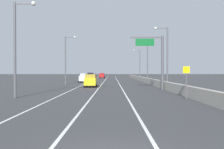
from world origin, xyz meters
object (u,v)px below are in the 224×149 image
object	(u,v)px
speed_advisory_sign	(185,80)
lamp_post_right_third	(145,59)
lamp_post_left_near	(17,42)
car_black_1	(90,76)
lamp_post_right_second	(165,53)
lamp_post_right_fourth	(138,62)
overhead_sign_gantry	(156,56)
lamp_post_right_near	(223,33)
car_gray_2	(93,76)
car_white_0	(82,78)
car_red_4	(101,76)
car_yellow_3	(90,81)
lamp_post_left_mid	(66,57)

from	to	relation	value
speed_advisory_sign	lamp_post_right_third	distance (m)	35.67
lamp_post_left_near	car_black_1	xyz separation A→B (m)	(2.23, 56.78, -4.31)
lamp_post_right_second	lamp_post_right_fourth	distance (m)	40.16
overhead_sign_gantry	lamp_post_right_near	distance (m)	17.26
speed_advisory_sign	car_gray_2	bearing A→B (deg)	101.40
lamp_post_right_near	car_gray_2	size ratio (longest dim) A/B	2.16
lamp_post_right_near	lamp_post_right_second	xyz separation A→B (m)	(0.03, 20.08, 0.00)
overhead_sign_gantry	speed_advisory_sign	xyz separation A→B (m)	(0.44, -12.47, -2.96)
car_gray_2	car_white_0	bearing A→B (deg)	-90.70
lamp_post_right_near	lamp_post_left_near	xyz separation A→B (m)	(-17.10, 6.00, 0.00)
car_white_0	car_red_4	distance (m)	37.52
car_red_4	lamp_post_right_near	bearing A→B (deg)	-81.38
car_white_0	car_gray_2	bearing A→B (deg)	89.30
lamp_post_right_second	lamp_post_right_third	world-z (taller)	same
lamp_post_right_second	car_black_1	bearing A→B (deg)	109.24
lamp_post_left_near	car_gray_2	bearing A→B (deg)	87.66
car_yellow_3	car_red_4	xyz separation A→B (m)	(-0.36, 55.50, -0.08)
lamp_post_right_near	car_yellow_3	bearing A→B (deg)	116.76
lamp_post_right_fourth	lamp_post_right_second	bearing A→B (deg)	-90.32
car_white_0	car_gray_2	world-z (taller)	car_white_0
car_red_4	lamp_post_right_fourth	bearing A→B (deg)	-56.18
car_white_0	lamp_post_left_mid	bearing A→B (deg)	-99.55
lamp_post_left_near	car_black_1	distance (m)	56.98
lamp_post_right_second	lamp_post_right_near	bearing A→B (deg)	-90.10
car_white_0	lamp_post_right_fourth	bearing A→B (deg)	51.99
speed_advisory_sign	lamp_post_right_near	world-z (taller)	lamp_post_right_near
car_white_0	car_yellow_3	distance (m)	18.40
lamp_post_right_third	overhead_sign_gantry	bearing A→B (deg)	-93.93
overhead_sign_gantry	speed_advisory_sign	distance (m)	12.82
lamp_post_right_near	car_black_1	world-z (taller)	lamp_post_right_near
speed_advisory_sign	car_yellow_3	world-z (taller)	speed_advisory_sign
lamp_post_right_second	car_gray_2	bearing A→B (deg)	106.22
speed_advisory_sign	car_gray_2	xyz separation A→B (m)	(-13.16, 65.27, -0.84)
lamp_post_left_mid	speed_advisory_sign	bearing A→B (deg)	-58.88
lamp_post_right_fourth	car_gray_2	size ratio (longest dim) A/B	2.16
lamp_post_right_third	car_white_0	distance (m)	15.30
lamp_post_right_near	lamp_post_left_near	distance (m)	18.12
lamp_post_left_mid	lamp_post_right_fourth	bearing A→B (deg)	60.70
car_yellow_3	lamp_post_left_near	bearing A→B (deg)	-108.35
speed_advisory_sign	lamp_post_right_third	xyz separation A→B (m)	(1.14, 35.47, 3.61)
overhead_sign_gantry	car_red_4	world-z (taller)	overhead_sign_gantry
lamp_post_right_third	car_red_4	size ratio (longest dim) A/B	2.14
car_gray_2	car_yellow_3	xyz separation A→B (m)	(2.96, -47.13, 0.10)
lamp_post_right_third	car_red_4	xyz separation A→B (m)	(-11.69, 38.18, -4.42)
lamp_post_right_third	car_yellow_3	xyz separation A→B (m)	(-11.33, -17.33, -4.34)
lamp_post_right_fourth	lamp_post_left_near	bearing A→B (deg)	-107.74
lamp_post_right_near	lamp_post_right_second	distance (m)	20.08
lamp_post_right_third	lamp_post_right_fourth	size ratio (longest dim) A/B	1.00
lamp_post_left_near	lamp_post_right_fourth	bearing A→B (deg)	72.26
lamp_post_right_second	lamp_post_right_third	size ratio (longest dim) A/B	1.00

